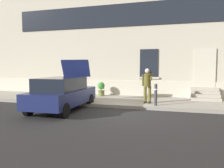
{
  "coord_description": "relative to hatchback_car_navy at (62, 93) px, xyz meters",
  "views": [
    {
      "loc": [
        2.52,
        -9.24,
        2.0
      ],
      "look_at": [
        -0.74,
        1.6,
        1.1
      ],
      "focal_mm": 35.77,
      "sensor_mm": 36.0,
      "label": 1
    }
  ],
  "objects": [
    {
      "name": "curb_edge",
      "position": [
        2.51,
        1.25,
        -0.72
      ],
      "size": [
        24.0,
        0.12,
        0.15
      ],
      "primitive_type": "cube",
      "color": "gray",
      "rests_on": "ground"
    },
    {
      "name": "person_on_phone",
      "position": [
        3.54,
        2.14,
        0.35
      ],
      "size": [
        0.51,
        0.51,
        1.74
      ],
      "rotation": [
        0.0,
        0.0,
        -0.18
      ],
      "color": "#514C1E",
      "rests_on": "sidewalk"
    },
    {
      "name": "ground_plane",
      "position": [
        2.51,
        0.31,
        -0.8
      ],
      "size": [
        80.0,
        80.0,
        0.0
      ],
      "primitive_type": "plane",
      "color": "#232326"
    },
    {
      "name": "bollard_far_left",
      "position": [
        -0.23,
        1.66,
        -0.09
      ],
      "size": [
        0.15,
        0.15,
        1.04
      ],
      "color": "#333338",
      "rests_on": "sidewalk"
    },
    {
      "name": "sidewalk",
      "position": [
        2.51,
        3.11,
        -0.72
      ],
      "size": [
        24.0,
        3.6,
        0.15
      ],
      "primitive_type": "cube",
      "color": "#99968E",
      "rests_on": "ground"
    },
    {
      "name": "hatchback_car_navy",
      "position": [
        0.0,
        0.0,
        0.0
      ],
      "size": [
        1.9,
        4.12,
        2.34
      ],
      "color": "#161E4C",
      "rests_on": "ground"
    },
    {
      "name": "planter_olive",
      "position": [
        0.38,
        4.21,
        -0.19
      ],
      "size": [
        0.44,
        0.44,
        0.86
      ],
      "color": "#606B38",
      "rests_on": "sidewalk"
    },
    {
      "name": "bollard_near_person",
      "position": [
        4.0,
        1.66,
        -0.09
      ],
      "size": [
        0.15,
        0.15,
        1.04
      ],
      "color": "#333338",
      "rests_on": "sidewalk"
    },
    {
      "name": "entrance_stoop",
      "position": [
        6.44,
        4.43,
        -0.41
      ],
      "size": [
        1.51,
        1.28,
        0.64
      ],
      "color": "#9E998E",
      "rests_on": "sidewalk"
    },
    {
      "name": "building_facade",
      "position": [
        2.52,
        5.6,
        2.93
      ],
      "size": [
        24.0,
        1.52,
        7.5
      ],
      "color": "#B2AD9E",
      "rests_on": "ground"
    },
    {
      "name": "planter_terracotta",
      "position": [
        -2.32,
        4.28,
        -0.19
      ],
      "size": [
        0.44,
        0.44,
        0.86
      ],
      "color": "#B25B38",
      "rests_on": "sidewalk"
    }
  ]
}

